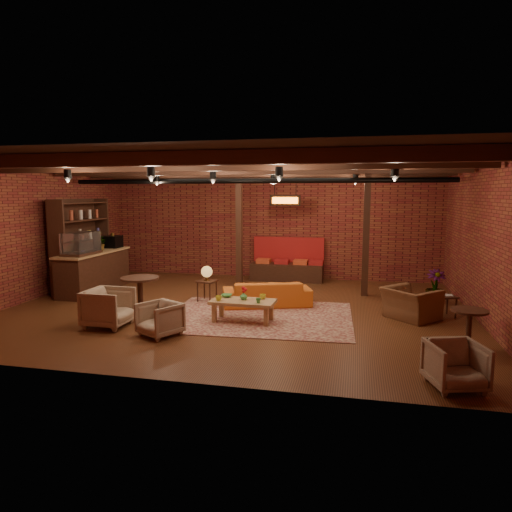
% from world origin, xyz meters
% --- Properties ---
extents(floor, '(10.00, 10.00, 0.00)m').
position_xyz_m(floor, '(0.00, 0.00, 0.00)').
color(floor, '#391D0E').
rests_on(floor, ground).
extents(ceiling, '(10.00, 8.00, 0.02)m').
position_xyz_m(ceiling, '(0.00, 0.00, 3.20)').
color(ceiling, black).
rests_on(ceiling, wall_back).
extents(wall_back, '(10.00, 0.02, 3.20)m').
position_xyz_m(wall_back, '(0.00, 4.00, 1.60)').
color(wall_back, maroon).
rests_on(wall_back, ground).
extents(wall_front, '(10.00, 0.02, 3.20)m').
position_xyz_m(wall_front, '(0.00, -4.00, 1.60)').
color(wall_front, maroon).
rests_on(wall_front, ground).
extents(wall_left, '(0.02, 8.00, 3.20)m').
position_xyz_m(wall_left, '(-5.00, 0.00, 1.60)').
color(wall_left, maroon).
rests_on(wall_left, ground).
extents(wall_right, '(0.02, 8.00, 3.20)m').
position_xyz_m(wall_right, '(5.00, 0.00, 1.60)').
color(wall_right, maroon).
rests_on(wall_right, ground).
extents(ceiling_beams, '(9.80, 6.40, 0.22)m').
position_xyz_m(ceiling_beams, '(0.00, 0.00, 3.08)').
color(ceiling_beams, black).
rests_on(ceiling_beams, ceiling).
extents(ceiling_pipe, '(9.60, 0.12, 0.12)m').
position_xyz_m(ceiling_pipe, '(0.00, 1.60, 2.85)').
color(ceiling_pipe, black).
rests_on(ceiling_pipe, ceiling).
extents(post_left, '(0.16, 0.16, 3.20)m').
position_xyz_m(post_left, '(-0.60, 2.60, 1.60)').
color(post_left, black).
rests_on(post_left, ground).
extents(post_right, '(0.16, 0.16, 3.20)m').
position_xyz_m(post_right, '(2.80, 2.00, 1.60)').
color(post_right, black).
rests_on(post_right, ground).
extents(service_counter, '(0.80, 2.50, 1.60)m').
position_xyz_m(service_counter, '(-4.10, 1.00, 0.80)').
color(service_counter, black).
rests_on(service_counter, ground).
extents(plant_counter, '(0.35, 0.39, 0.30)m').
position_xyz_m(plant_counter, '(-4.00, 1.20, 1.22)').
color(plant_counter, '#337F33').
rests_on(plant_counter, service_counter).
extents(shelving_hutch, '(0.52, 2.00, 2.40)m').
position_xyz_m(shelving_hutch, '(-4.50, 1.10, 1.20)').
color(shelving_hutch, black).
rests_on(shelving_hutch, ground).
extents(banquette, '(2.10, 0.70, 1.00)m').
position_xyz_m(banquette, '(0.60, 3.55, 0.50)').
color(banquette, '#AA1C1D').
rests_on(banquette, ground).
extents(service_sign, '(0.86, 0.06, 0.30)m').
position_xyz_m(service_sign, '(0.60, 3.10, 2.35)').
color(service_sign, orange).
rests_on(service_sign, ceiling).
extents(ceiling_spotlights, '(6.40, 4.40, 0.28)m').
position_xyz_m(ceiling_spotlights, '(0.00, 0.00, 2.86)').
color(ceiling_spotlights, black).
rests_on(ceiling_spotlights, ceiling).
extents(rug, '(3.96, 3.11, 0.01)m').
position_xyz_m(rug, '(0.63, -0.53, 0.01)').
color(rug, maroon).
rests_on(rug, floor).
extents(sofa, '(2.12, 1.37, 0.58)m').
position_xyz_m(sofa, '(0.62, 0.42, 0.29)').
color(sofa, '#CA5E1C').
rests_on(sofa, floor).
extents(coffee_table, '(1.29, 0.68, 0.69)m').
position_xyz_m(coffee_table, '(0.38, -0.95, 0.39)').
color(coffee_table, '#A66F4D').
rests_on(coffee_table, floor).
extents(side_table_lamp, '(0.47, 0.47, 0.85)m').
position_xyz_m(side_table_lamp, '(-0.86, 0.55, 0.64)').
color(side_table_lamp, black).
rests_on(side_table_lamp, floor).
extents(round_table_left, '(0.79, 0.79, 0.82)m').
position_xyz_m(round_table_left, '(-1.80, -0.99, 0.56)').
color(round_table_left, black).
rests_on(round_table_left, floor).
extents(armchair_a, '(0.75, 0.80, 0.81)m').
position_xyz_m(armchair_a, '(-2.05, -1.83, 0.41)').
color(armchair_a, beige).
rests_on(armchair_a, floor).
extents(armchair_b, '(0.87, 0.85, 0.67)m').
position_xyz_m(armchair_b, '(-0.85, -2.16, 0.34)').
color(armchair_b, beige).
rests_on(armchair_b, floor).
extents(armchair_right, '(1.14, 1.15, 0.86)m').
position_xyz_m(armchair_right, '(3.69, -0.03, 0.43)').
color(armchair_right, brown).
rests_on(armchair_right, floor).
extents(side_table_book, '(0.52, 0.52, 0.46)m').
position_xyz_m(side_table_book, '(4.40, 0.33, 0.41)').
color(side_table_book, black).
rests_on(side_table_book, floor).
extents(round_table_right, '(0.58, 0.58, 0.68)m').
position_xyz_m(round_table_right, '(4.40, -1.77, 0.45)').
color(round_table_right, black).
rests_on(round_table_right, floor).
extents(armchair_far, '(0.81, 0.78, 0.68)m').
position_xyz_m(armchair_far, '(3.89, -3.40, 0.34)').
color(armchair_far, beige).
rests_on(armchair_far, floor).
extents(plant_tall, '(1.46, 1.46, 2.36)m').
position_xyz_m(plant_tall, '(4.40, 1.52, 1.18)').
color(plant_tall, '#4C7F4C').
rests_on(plant_tall, floor).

